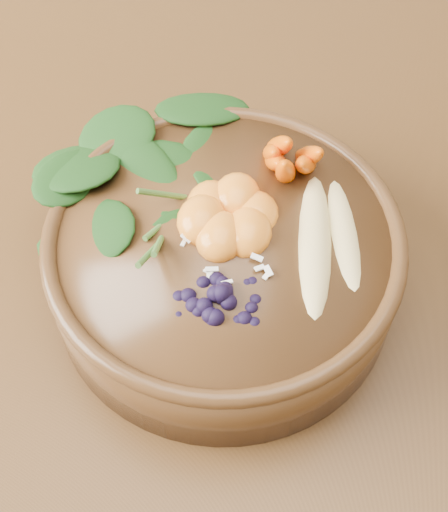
{
  "coord_description": "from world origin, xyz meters",
  "views": [
    {
      "loc": [
        -0.09,
        -0.37,
        1.25
      ],
      "look_at": [
        -0.14,
        -0.06,
        0.8
      ],
      "focal_mm": 50.0,
      "sensor_mm": 36.0,
      "label": 1
    }
  ],
  "objects_px": {
    "banana_halves": "(332,228)",
    "blueberry_pile": "(221,285)",
    "dining_table": "(381,313)",
    "stoneware_bowl": "(224,263)",
    "kale_heap": "(175,157)",
    "mandarin_cluster": "(228,205)",
    "carrot_cluster": "(296,133)"
  },
  "relations": [
    {
      "from": "banana_halves",
      "to": "blueberry_pile",
      "type": "bearing_deg",
      "value": -141.51
    },
    {
      "from": "dining_table",
      "to": "blueberry_pile",
      "type": "height_order",
      "value": "blueberry_pile"
    },
    {
      "from": "stoneware_bowl",
      "to": "kale_heap",
      "type": "xyz_separation_m",
      "value": [
        -0.05,
        0.05,
        0.06
      ]
    },
    {
      "from": "dining_table",
      "to": "mandarin_cluster",
      "type": "distance_m",
      "value": 0.24
    },
    {
      "from": "dining_table",
      "to": "banana_halves",
      "type": "relative_size",
      "value": 10.15
    },
    {
      "from": "stoneware_bowl",
      "to": "blueberry_pile",
      "type": "xyz_separation_m",
      "value": [
        0.01,
        -0.06,
        0.06
      ]
    },
    {
      "from": "dining_table",
      "to": "blueberry_pile",
      "type": "xyz_separation_m",
      "value": [
        -0.14,
        -0.11,
        0.19
      ]
    },
    {
      "from": "kale_heap",
      "to": "banana_halves",
      "type": "distance_m",
      "value": 0.13
    },
    {
      "from": "carrot_cluster",
      "to": "stoneware_bowl",
      "type": "bearing_deg",
      "value": -123.69
    },
    {
      "from": "dining_table",
      "to": "carrot_cluster",
      "type": "xyz_separation_m",
      "value": [
        -0.1,
        0.02,
        0.2
      ]
    },
    {
      "from": "stoneware_bowl",
      "to": "mandarin_cluster",
      "type": "xyz_separation_m",
      "value": [
        0.0,
        0.02,
        0.05
      ]
    },
    {
      "from": "dining_table",
      "to": "mandarin_cluster",
      "type": "relative_size",
      "value": 18.35
    },
    {
      "from": "dining_table",
      "to": "blueberry_pile",
      "type": "bearing_deg",
      "value": -140.08
    },
    {
      "from": "kale_heap",
      "to": "carrot_cluster",
      "type": "xyz_separation_m",
      "value": [
        0.09,
        0.03,
        0.02
      ]
    },
    {
      "from": "kale_heap",
      "to": "banana_halves",
      "type": "bearing_deg",
      "value": -18.09
    },
    {
      "from": "stoneware_bowl",
      "to": "banana_halves",
      "type": "bearing_deg",
      "value": 8.2
    },
    {
      "from": "kale_heap",
      "to": "carrot_cluster",
      "type": "distance_m",
      "value": 0.1
    },
    {
      "from": "blueberry_pile",
      "to": "carrot_cluster",
      "type": "bearing_deg",
      "value": 75.91
    },
    {
      "from": "stoneware_bowl",
      "to": "carrot_cluster",
      "type": "relative_size",
      "value": 3.62
    },
    {
      "from": "dining_table",
      "to": "stoneware_bowl",
      "type": "height_order",
      "value": "stoneware_bowl"
    },
    {
      "from": "dining_table",
      "to": "carrot_cluster",
      "type": "bearing_deg",
      "value": 168.7
    },
    {
      "from": "banana_halves",
      "to": "carrot_cluster",
      "type": "bearing_deg",
      "value": 113.06
    },
    {
      "from": "stoneware_bowl",
      "to": "carrot_cluster",
      "type": "height_order",
      "value": "carrot_cluster"
    },
    {
      "from": "banana_halves",
      "to": "mandarin_cluster",
      "type": "xyz_separation_m",
      "value": [
        -0.08,
        0.01,
        0.0
      ]
    },
    {
      "from": "kale_heap",
      "to": "blueberry_pile",
      "type": "relative_size",
      "value": 1.42
    },
    {
      "from": "blueberry_pile",
      "to": "dining_table",
      "type": "bearing_deg",
      "value": 39.92
    },
    {
      "from": "dining_table",
      "to": "kale_heap",
      "type": "xyz_separation_m",
      "value": [
        -0.19,
        -0.01,
        0.19
      ]
    },
    {
      "from": "mandarin_cluster",
      "to": "carrot_cluster",
      "type": "bearing_deg",
      "value": 55.66
    },
    {
      "from": "banana_halves",
      "to": "blueberry_pile",
      "type": "xyz_separation_m",
      "value": [
        -0.07,
        -0.07,
        0.01
      ]
    },
    {
      "from": "kale_heap",
      "to": "mandarin_cluster",
      "type": "height_order",
      "value": "kale_heap"
    },
    {
      "from": "carrot_cluster",
      "to": "banana_halves",
      "type": "height_order",
      "value": "carrot_cluster"
    },
    {
      "from": "carrot_cluster",
      "to": "blueberry_pile",
      "type": "distance_m",
      "value": 0.14
    }
  ]
}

